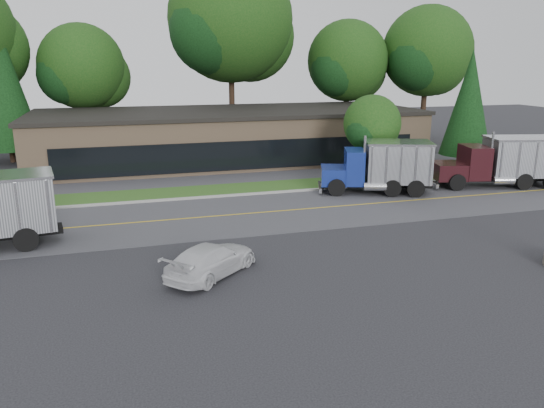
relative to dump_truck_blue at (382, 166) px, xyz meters
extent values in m
plane|color=#36363C|center=(-9.06, -11.44, -1.80)|extent=(140.00, 140.00, 0.00)
cube|color=#545459|center=(-9.06, -2.44, -1.80)|extent=(60.00, 8.00, 0.02)
cube|color=gold|center=(-9.06, -2.44, -1.80)|extent=(60.00, 0.12, 0.01)
cube|color=#9E9E99|center=(-9.06, 1.76, -1.80)|extent=(60.00, 0.30, 0.12)
cube|color=#31551D|center=(-9.06, 3.56, -1.80)|extent=(60.00, 3.40, 0.03)
cube|color=#545459|center=(-9.06, 8.56, -1.80)|extent=(60.00, 7.00, 0.02)
cube|color=tan|center=(-7.06, 14.56, 0.20)|extent=(32.00, 12.00, 4.00)
cylinder|color=#382619|center=(-19.06, 22.56, 0.32)|extent=(0.56, 0.56, 4.23)
sphere|color=#133D10|center=(-19.06, 22.56, 6.06)|extent=(7.74, 7.74, 7.74)
sphere|color=#133D10|center=(-17.61, 23.53, 5.10)|extent=(5.81, 5.81, 5.81)
sphere|color=black|center=(-20.27, 21.84, 5.34)|extent=(5.32, 5.32, 5.32)
cylinder|color=#382619|center=(-5.06, 22.56, 1.50)|extent=(0.56, 0.56, 6.60)
sphere|color=#133D10|center=(-5.06, 22.56, 10.46)|extent=(12.07, 12.07, 12.07)
sphere|color=#133D10|center=(-2.80, 24.07, 8.95)|extent=(9.05, 9.05, 9.05)
sphere|color=black|center=(-6.95, 21.43, 9.33)|extent=(8.30, 8.30, 8.30)
cylinder|color=#382619|center=(6.94, 21.56, 0.46)|extent=(0.56, 0.56, 4.51)
sphere|color=#133D10|center=(6.94, 21.56, 6.57)|extent=(8.24, 8.24, 8.24)
sphere|color=#133D10|center=(8.49, 22.60, 5.54)|extent=(6.18, 6.18, 6.18)
sphere|color=black|center=(5.65, 20.79, 5.80)|extent=(5.67, 5.67, 5.67)
cylinder|color=#382619|center=(14.94, 19.56, 0.71)|extent=(0.56, 0.56, 5.03)
sphere|color=#133D10|center=(14.94, 19.56, 7.53)|extent=(9.19, 9.19, 9.19)
sphere|color=#133D10|center=(16.66, 20.71, 6.39)|extent=(6.89, 6.89, 6.89)
sphere|color=black|center=(13.50, 18.70, 6.67)|extent=(6.32, 6.32, 6.32)
cylinder|color=#382619|center=(-25.06, 18.56, -1.30)|extent=(0.44, 0.44, 1.00)
cone|color=black|center=(-25.06, 18.56, 4.66)|extent=(5.17, 5.17, 10.57)
cylinder|color=#382619|center=(10.94, 6.56, -1.30)|extent=(0.44, 0.44, 1.00)
cone|color=black|center=(10.94, 6.56, 3.30)|extent=(4.08, 4.08, 8.34)
cylinder|color=#382619|center=(0.94, 3.56, -0.70)|extent=(0.56, 0.56, 2.20)
sphere|color=#133D10|center=(0.94, 3.56, 2.30)|extent=(4.03, 4.03, 4.03)
sphere|color=#133D10|center=(1.70, 4.07, 1.79)|extent=(3.02, 3.02, 3.02)
sphere|color=black|center=(0.31, 3.19, 1.92)|extent=(2.77, 2.77, 2.77)
cylinder|color=black|center=(-21.98, -3.43, -1.23)|extent=(1.14, 0.51, 1.10)
cylinder|color=black|center=(-21.64, -5.70, -1.23)|extent=(1.14, 0.51, 1.10)
cube|color=black|center=(-0.18, 0.06, -1.23)|extent=(6.67, 3.20, 0.28)
cube|color=navy|center=(-2.94, 1.05, -0.68)|extent=(2.29, 2.71, 1.10)
cube|color=navy|center=(-1.70, 0.60, -0.08)|extent=(1.91, 2.65, 2.20)
cube|color=black|center=(-2.18, 0.78, 0.32)|extent=(0.76, 2.00, 0.90)
cube|color=silver|center=(0.92, -0.33, 0.22)|extent=(4.63, 3.71, 2.50)
cube|color=silver|center=(0.92, -0.33, 1.52)|extent=(4.82, 3.90, 0.12)
cylinder|color=black|center=(-2.41, 2.08, -1.23)|extent=(1.15, 0.70, 1.10)
cylinder|color=black|center=(-3.19, -0.09, -1.23)|extent=(1.15, 0.70, 1.10)
cylinder|color=black|center=(1.58, 0.66, -1.23)|extent=(1.15, 0.70, 1.10)
cylinder|color=black|center=(0.81, -1.51, -1.23)|extent=(1.15, 0.70, 1.10)
cube|color=black|center=(8.86, -0.66, -1.23)|extent=(8.74, 2.99, 0.28)
cube|color=black|center=(5.16, 0.21, -0.68)|extent=(2.56, 2.72, 1.10)
cube|color=black|center=(6.83, -0.18, -0.08)|extent=(2.03, 2.69, 2.20)
cube|color=black|center=(6.18, -0.03, 0.32)|extent=(0.54, 2.06, 0.90)
cube|color=silver|center=(10.34, -1.01, 0.22)|extent=(5.66, 3.64, 2.50)
cube|color=silver|center=(10.34, -1.01, 1.52)|extent=(5.84, 3.82, 0.12)
cylinder|color=black|center=(5.61, 1.29, -1.23)|extent=(1.15, 0.59, 1.10)
cylinder|color=black|center=(5.08, -0.95, -1.23)|extent=(1.15, 0.59, 1.10)
cylinder|color=black|center=(10.98, 0.02, -1.23)|extent=(1.15, 0.59, 1.10)
cylinder|color=black|center=(10.45, -2.22, -1.23)|extent=(1.15, 0.59, 1.10)
imported|color=silver|center=(-13.06, -10.61, -1.15)|extent=(4.53, 4.36, 1.30)
camera|label=1|loc=(-16.29, -30.41, 6.55)|focal=35.00mm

